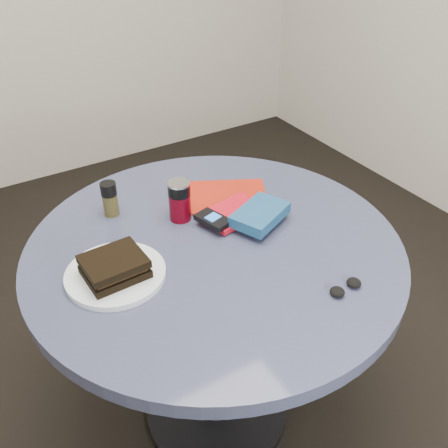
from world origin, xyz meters
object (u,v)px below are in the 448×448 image
magazine (225,196)px  novel (260,214)px  red_book (233,213)px  headphones (346,287)px  plate (116,274)px  soda_can (180,201)px  mp3_player (213,220)px  pepper_grinder (110,199)px  sandwich (114,266)px  table (215,288)px

magazine → novel: 0.18m
red_book → headphones: bearing=-92.7°
plate → magazine: 0.45m
soda_can → red_book: 0.16m
mp3_player → pepper_grinder: bearing=135.1°
pepper_grinder → magazine: bearing=-15.8°
novel → mp3_player: size_ratio=1.49×
headphones → magazine: bearing=92.5°
red_book → novel: 0.09m
soda_can → mp3_player: size_ratio=1.08×
mp3_player → headphones: size_ratio=1.18×
mp3_player → headphones: bearing=-70.6°
sandwich → magazine: sandwich is taller
table → headphones: bearing=-62.6°
table → novel: (0.15, 0.01, 0.20)m
pepper_grinder → red_book: 0.35m
plate → mp3_player: size_ratio=2.23×
headphones → pepper_grinder: bearing=120.3°
soda_can → mp3_player: bearing=-58.4°
headphones → sandwich: bearing=144.1°
red_book → sandwich: bearing=-179.0°
soda_can → novel: 0.23m
pepper_grinder → headphones: bearing=-59.7°
novel → mp3_player: bearing=131.0°
plate → mp3_player: (0.31, 0.05, 0.02)m
table → headphones: 0.40m
magazine → pepper_grinder: bearing=-167.7°
sandwich → magazine: bearing=23.3°
table → plate: size_ratio=4.11×
plate → headphones: bearing=-36.9°
table → sandwich: 0.34m
sandwich → mp3_player: size_ratio=1.34×
soda_can → novel: (0.17, -0.14, -0.02)m
pepper_grinder → headphones: pepper_grinder is taller
magazine → table: bearing=-100.5°
soda_can → headphones: bearing=-68.1°
table → pepper_grinder: (-0.18, 0.27, 0.22)m
table → plate: 0.32m
sandwich → pepper_grinder: pepper_grinder is taller
table → magazine: magazine is taller
magazine → plate: bearing=-129.6°
sandwich → red_book: 0.40m
plate → sandwich: bearing=-105.4°
soda_can → mp3_player: soda_can is taller
novel → headphones: size_ratio=1.76×
table → magazine: 0.28m
magazine → sandwich: bearing=-128.6°
soda_can → table: bearing=-81.5°
plate → pepper_grinder: pepper_grinder is taller
pepper_grinder → headphones: size_ratio=1.12×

